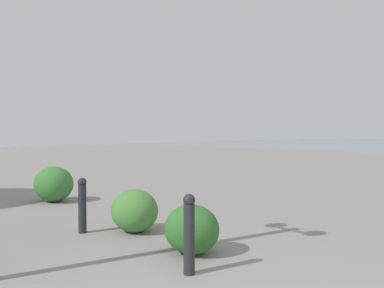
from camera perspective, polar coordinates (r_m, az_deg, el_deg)
name	(u,v)px	position (r m, az deg, el deg)	size (l,w,h in m)	color
bollard_near	(189,233)	(4.50, -0.39, -11.96)	(0.13, 0.13, 0.85)	#232328
bollard_mid	(82,204)	(6.47, -14.70, -7.92)	(0.13, 0.13, 0.82)	#232328
shrub_low	(54,184)	(9.43, -18.29, -5.20)	(0.89, 0.80, 0.76)	#387533
shrub_round	(135,211)	(6.38, -7.82, -8.99)	(0.75, 0.68, 0.64)	#477F38
shrub_wide	(192,229)	(5.25, -0.04, -11.52)	(0.72, 0.64, 0.61)	#2D6628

